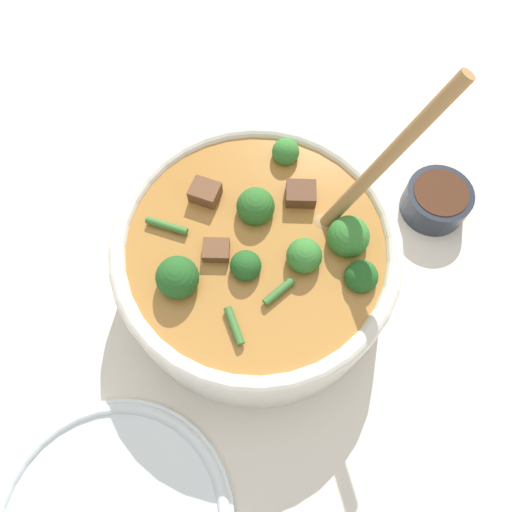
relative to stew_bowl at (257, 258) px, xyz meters
The scene contains 3 objects.
ground_plane 0.05m from the stew_bowl, 146.80° to the right, with size 4.00×4.00×0.00m, color silver.
stew_bowl is the anchor object (origin of this frame).
condiment_bowl 0.21m from the stew_bowl, 43.44° to the left, with size 0.07×0.07×0.03m.
Camera 1 is at (0.07, -0.18, 0.49)m, focal length 35.00 mm.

